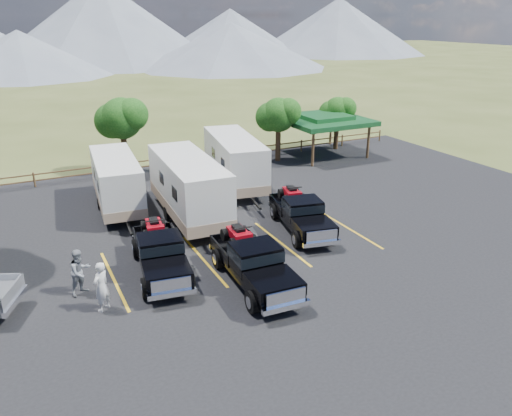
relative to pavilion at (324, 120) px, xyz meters
name	(u,v)px	position (x,y,z in m)	size (l,w,h in m)	color
ground	(286,291)	(-13.00, -17.00, -2.79)	(320.00, 320.00, 0.00)	#3F4A1F
asphalt_lot	(253,260)	(-13.00, -14.00, -2.77)	(44.00, 34.00, 0.04)	black
stall_lines	(244,251)	(-13.00, -13.00, -2.74)	(12.12, 5.50, 0.01)	gold
tree_ne_a	(278,115)	(-4.03, 0.01, 0.69)	(3.11, 2.92, 4.76)	black
tree_ne_b	(337,111)	(1.98, 1.01, 0.34)	(2.77, 2.59, 4.27)	black
tree_north	(121,119)	(-15.03, 2.02, 1.05)	(3.46, 3.24, 5.25)	black
rail_fence	(183,159)	(-11.00, 1.50, -2.18)	(36.12, 0.12, 1.00)	brown
pavilion	(324,120)	(0.00, 0.00, 0.00)	(6.20, 6.20, 3.22)	brown
rig_left	(160,252)	(-17.00, -13.18, -1.82)	(2.68, 6.00, 1.94)	black
rig_center	(253,261)	(-13.88, -15.79, -1.79)	(2.36, 6.06, 1.99)	black
rig_right	(301,213)	(-9.30, -12.01, -1.82)	(2.99, 6.03, 1.93)	black
trailer_left	(117,182)	(-16.98, -4.75, -1.19)	(2.84, 8.59, 2.97)	white
trailer_center	(189,188)	(-13.88, -8.04, -0.99)	(2.92, 9.66, 3.35)	white
trailer_right	(235,161)	(-9.46, -4.20, -1.06)	(3.64, 9.33, 3.23)	white
person_a	(101,287)	(-19.80, -15.14, -1.77)	(0.72, 0.47, 1.96)	silver
person_b	(80,272)	(-20.31, -13.52, -1.81)	(0.91, 0.71, 1.88)	slate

